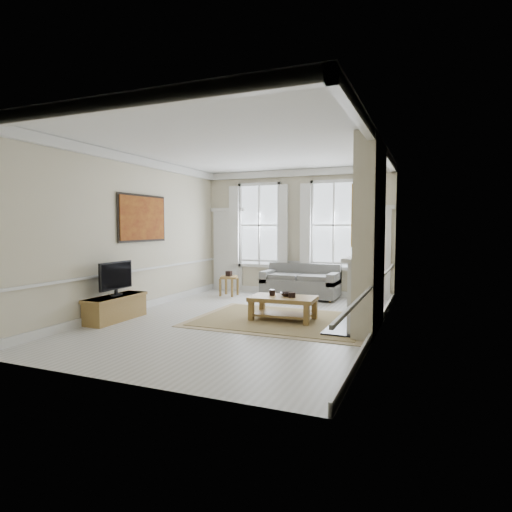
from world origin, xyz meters
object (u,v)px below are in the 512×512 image
at_px(sofa, 301,284).
at_px(coffee_table, 283,301).
at_px(side_table, 229,280).
at_px(tv_stand, 116,308).

distance_m(sofa, coffee_table, 2.80).
bearing_deg(side_table, coffee_table, -45.13).
height_order(sofa, side_table, sofa).
xyz_separation_m(side_table, tv_stand, (-0.75, -3.60, -0.17)).
relative_size(sofa, tv_stand, 1.41).
distance_m(sofa, side_table, 1.94).
height_order(sofa, tv_stand, sofa).
distance_m(side_table, tv_stand, 3.68).
xyz_separation_m(sofa, side_table, (-1.90, -0.41, 0.05)).
bearing_deg(sofa, tv_stand, -123.41).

